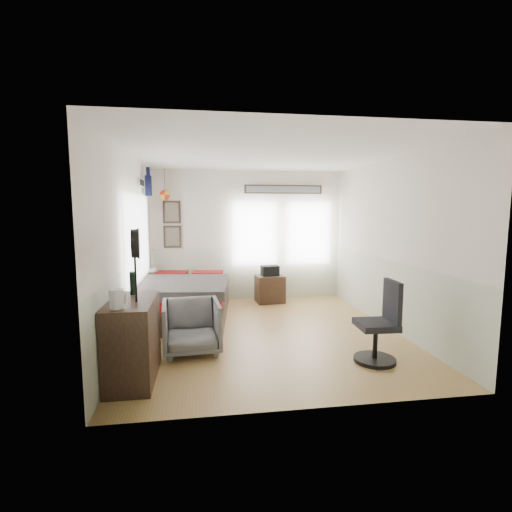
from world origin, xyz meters
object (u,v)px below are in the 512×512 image
at_px(armchair, 192,326).
at_px(task_chair, 380,329).
at_px(bed, 183,299).
at_px(nightstand, 270,289).
at_px(dresser, 133,340).

xyz_separation_m(armchair, task_chair, (2.33, -0.68, 0.07)).
bearing_deg(bed, task_chair, -35.97).
bearing_deg(armchair, task_chair, -20.63).
bearing_deg(bed, nightstand, 34.18).
xyz_separation_m(nightstand, task_chair, (0.80, -3.19, 0.14)).
bearing_deg(dresser, nightstand, 56.43).
bearing_deg(armchair, nightstand, 54.30).
bearing_deg(task_chair, dresser, -176.30).
height_order(dresser, nightstand, dresser).
height_order(bed, nightstand, bed).
bearing_deg(task_chair, nightstand, 106.89).
distance_m(bed, task_chair, 3.40).
height_order(armchair, nightstand, armchair).
xyz_separation_m(bed, nightstand, (1.71, 0.90, -0.06)).
distance_m(armchair, nightstand, 2.95).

